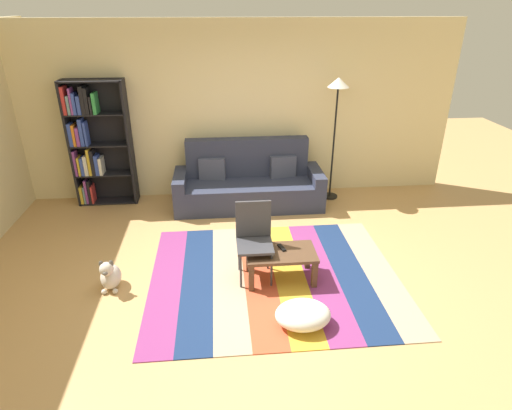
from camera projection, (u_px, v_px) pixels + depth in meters
ground_plane at (255, 278)px, 4.90m from camera, size 14.00×14.00×0.00m
back_wall at (240, 111)px, 6.61m from camera, size 6.80×0.10×2.70m
rug at (275, 277)px, 4.92m from camera, size 2.85×2.37×0.01m
couch at (248, 184)px, 6.58m from camera, size 2.26×0.80×1.00m
bookshelf at (93, 143)px, 6.36m from camera, size 0.90×0.28×1.91m
coffee_table at (281, 257)px, 4.76m from camera, size 0.78×0.46×0.35m
pouf at (303, 315)px, 4.13m from camera, size 0.55×0.43×0.23m
dog at (110, 276)px, 4.67m from camera, size 0.22×0.35×0.40m
standing_lamp at (337, 99)px, 6.28m from camera, size 0.32×0.32×1.90m
tv_remote at (282, 248)px, 4.79m from camera, size 0.09×0.16×0.02m
folding_chair at (254, 234)px, 4.75m from camera, size 0.40×0.40×0.90m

